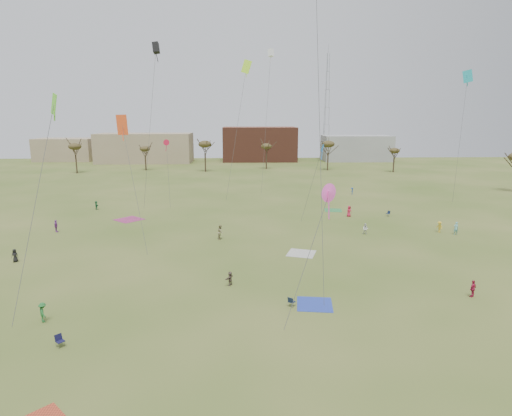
{
  "coord_description": "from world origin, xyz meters",
  "views": [
    {
      "loc": [
        -1.62,
        -34.5,
        15.52
      ],
      "look_at": [
        0.0,
        12.0,
        5.5
      ],
      "focal_mm": 29.71,
      "sensor_mm": 36.0,
      "label": 1
    }
  ],
  "objects_px": {
    "camp_chair_left": "(60,343)",
    "radio_tower": "(326,107)",
    "flyer_near_center": "(43,312)",
    "spectator_fore_a": "(473,289)",
    "camp_chair_center": "(292,303)",
    "camp_chair_right": "(388,215)"
  },
  "relations": [
    {
      "from": "camp_chair_center",
      "to": "spectator_fore_a",
      "type": "bearing_deg",
      "value": -137.25
    },
    {
      "from": "camp_chair_right",
      "to": "radio_tower",
      "type": "height_order",
      "value": "radio_tower"
    },
    {
      "from": "camp_chair_left",
      "to": "camp_chair_right",
      "type": "distance_m",
      "value": 52.35
    },
    {
      "from": "camp_chair_center",
      "to": "flyer_near_center",
      "type": "bearing_deg",
      "value": 43.93
    },
    {
      "from": "flyer_near_center",
      "to": "camp_chair_center",
      "type": "bearing_deg",
      "value": -119.06
    },
    {
      "from": "camp_chair_left",
      "to": "camp_chair_right",
      "type": "relative_size",
      "value": 1.0
    },
    {
      "from": "spectator_fore_a",
      "to": "camp_chair_right",
      "type": "relative_size",
      "value": 1.78
    },
    {
      "from": "camp_chair_left",
      "to": "radio_tower",
      "type": "xyz_separation_m",
      "value": [
        44.19,
        132.52,
        18.95
      ]
    },
    {
      "from": "camp_chair_center",
      "to": "radio_tower",
      "type": "xyz_separation_m",
      "value": [
        27.5,
        126.73,
        18.95
      ]
    },
    {
      "from": "camp_chair_center",
      "to": "radio_tower",
      "type": "bearing_deg",
      "value": -64.27
    },
    {
      "from": "camp_chair_left",
      "to": "camp_chair_center",
      "type": "bearing_deg",
      "value": -29.19
    },
    {
      "from": "camp_chair_left",
      "to": "radio_tower",
      "type": "height_order",
      "value": "radio_tower"
    },
    {
      "from": "camp_chair_left",
      "to": "camp_chair_center",
      "type": "relative_size",
      "value": 1.0
    },
    {
      "from": "camp_chair_right",
      "to": "flyer_near_center",
      "type": "bearing_deg",
      "value": -78.39
    },
    {
      "from": "flyer_near_center",
      "to": "spectator_fore_a",
      "type": "xyz_separation_m",
      "value": [
        35.66,
        3.39,
        -0.01
      ]
    },
    {
      "from": "flyer_near_center",
      "to": "camp_chair_center",
      "type": "distance_m",
      "value": 19.62
    },
    {
      "from": "flyer_near_center",
      "to": "camp_chair_center",
      "type": "height_order",
      "value": "flyer_near_center"
    },
    {
      "from": "spectator_fore_a",
      "to": "camp_chair_left",
      "type": "relative_size",
      "value": 1.78
    },
    {
      "from": "camp_chair_right",
      "to": "radio_tower",
      "type": "relative_size",
      "value": 0.02
    },
    {
      "from": "flyer_near_center",
      "to": "spectator_fore_a",
      "type": "bearing_deg",
      "value": -119.6
    },
    {
      "from": "spectator_fore_a",
      "to": "radio_tower",
      "type": "height_order",
      "value": "radio_tower"
    },
    {
      "from": "flyer_near_center",
      "to": "camp_chair_left",
      "type": "xyz_separation_m",
      "value": [
        2.82,
        -3.75,
        -0.53
      ]
    }
  ]
}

